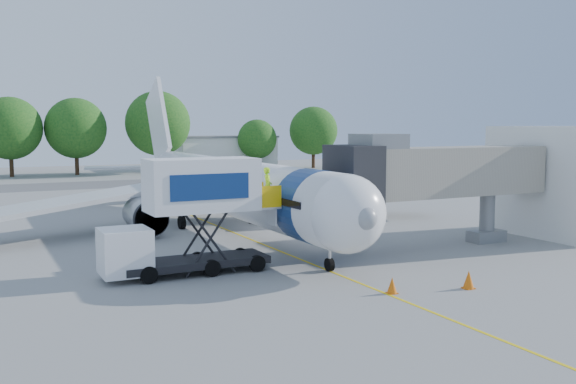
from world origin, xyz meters
name	(u,v)px	position (x,y,z in m)	size (l,w,h in m)	color
ground	(252,240)	(0.00, 0.00, 0.00)	(160.00, 160.00, 0.00)	gray
guidance_line	(252,240)	(0.00, 0.00, 0.01)	(0.15, 70.00, 0.01)	yellow
taxiway_strip	(113,184)	(0.00, 42.00, 0.00)	(120.00, 10.00, 0.01)	#59595B
aircraft	(227,187)	(0.00, 4.12, 2.95)	(34.17, 37.73, 11.35)	white
jet_bridge	(429,173)	(7.99, -7.00, 4.34)	(13.90, 3.20, 6.60)	gray
terminal_stub	(558,181)	(18.50, -7.00, 3.50)	(5.00, 8.00, 7.00)	silver
catering_hiloader	(189,217)	(-6.26, -7.00, 2.76)	(8.55, 2.44, 5.50)	black
ground_tug	(405,324)	(-3.13, -19.68, 0.68)	(3.52, 2.27, 1.30)	white
safety_cone_a	(469,280)	(3.69, -15.12, 0.38)	(0.50, 0.50, 0.80)	#DC5F0B
safety_cone_b	(392,286)	(0.25, -14.29, 0.34)	(0.44, 0.44, 0.71)	#DC5F0B
outbuilding_right	(224,152)	(22.00, 62.00, 2.66)	(16.40, 7.40, 5.30)	silver
tree_c	(10,128)	(-10.11, 58.97, 6.60)	(8.53, 8.53, 10.88)	#382314
tree_d	(76,128)	(-1.60, 58.56, 6.60)	(8.52, 8.52, 10.87)	#382314
tree_e	(158,123)	(9.70, 56.78, 7.29)	(9.42, 9.42, 12.01)	#382314
tree_f	(257,139)	(25.84, 57.43, 4.81)	(6.22, 6.22, 7.94)	#382314
tree_g	(313,131)	(35.56, 56.54, 6.11)	(7.89, 7.89, 10.06)	#382314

